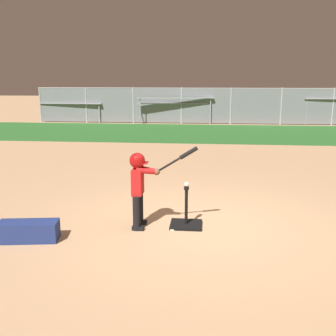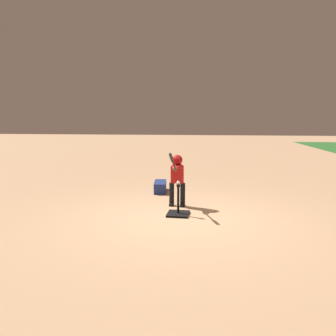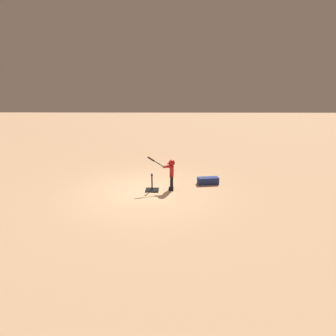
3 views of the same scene
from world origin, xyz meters
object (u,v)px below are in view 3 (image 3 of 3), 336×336
at_px(batter_child, 171,171).
at_px(equipment_bag, 208,181).
at_px(batting_tee, 152,189).
at_px(baseball, 152,173).

bearing_deg(batter_child, equipment_bag, -156.15).
bearing_deg(batting_tee, baseball, -90.00).
bearing_deg(baseball, equipment_bag, -160.38).
height_order(batter_child, equipment_bag, batter_child).
xyz_separation_m(batter_child, baseball, (0.70, 0.12, -0.08)).
distance_m(batting_tee, equipment_bag, 2.35).
bearing_deg(baseball, batting_tee, 90.00).
bearing_deg(equipment_bag, batter_child, 15.34).
distance_m(batter_child, equipment_bag, 1.76).
height_order(baseball, equipment_bag, baseball).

